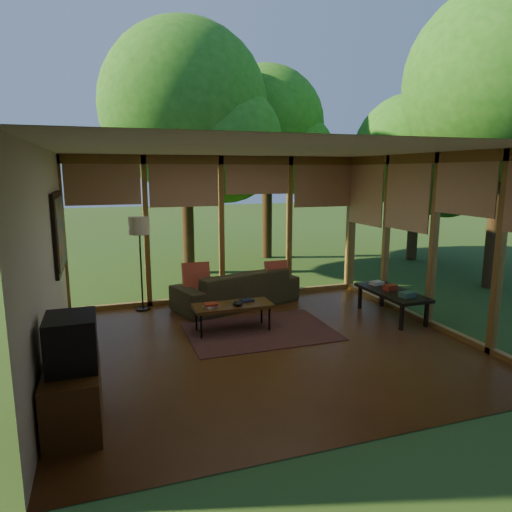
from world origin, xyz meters
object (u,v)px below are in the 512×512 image
object	(u,v)px
media_cabinet	(73,396)
side_console	(392,293)
coffee_table	(233,306)
television	(71,342)
floor_lamp	(139,231)
sofa	(237,288)

from	to	relation	value
media_cabinet	side_console	xyz separation A→B (m)	(4.87, 1.86, 0.11)
side_console	coffee_table	bearing A→B (deg)	175.74
coffee_table	side_console	world-z (taller)	side_console
media_cabinet	side_console	distance (m)	5.22
television	floor_lamp	distance (m)	3.80
sofa	media_cabinet	bearing A→B (deg)	35.55
media_cabinet	coffee_table	size ratio (longest dim) A/B	0.83
media_cabinet	floor_lamp	xyz separation A→B (m)	(0.96, 3.64, 1.11)
television	coffee_table	xyz separation A→B (m)	(2.15, 2.06, -0.46)
floor_lamp	side_console	distance (m)	4.41
sofa	floor_lamp	distance (m)	1.99
sofa	media_cabinet	size ratio (longest dim) A/B	2.27
media_cabinet	side_console	size ratio (longest dim) A/B	0.71
media_cabinet	floor_lamp	world-z (taller)	floor_lamp
media_cabinet	side_console	world-z (taller)	media_cabinet
sofa	media_cabinet	xyz separation A→B (m)	(-2.61, -3.36, -0.03)
television	coffee_table	size ratio (longest dim) A/B	0.46
sofa	media_cabinet	distance (m)	4.25
floor_lamp	coffee_table	size ratio (longest dim) A/B	1.38
sofa	television	size ratio (longest dim) A/B	4.13
sofa	coffee_table	world-z (taller)	sofa
television	coffee_table	distance (m)	3.02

